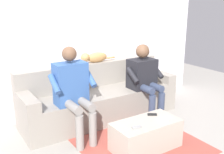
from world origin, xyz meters
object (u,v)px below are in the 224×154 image
Objects in this scene: coffee_table at (146,135)px; person_left_seated at (144,76)px; couch at (100,99)px; cat_on_backrest at (94,57)px; person_right_seated at (73,88)px; remote_white at (163,119)px; remote_gray at (137,127)px; remote_black at (152,114)px.

coffee_table is 1.10m from person_left_seated.
cat_on_backrest is (-0.03, -0.24, 0.61)m from couch.
person_right_seated is 1.20m from remote_white.
person_right_seated is 2.02× the size of cat_on_backrest.
couch is 0.66m from cat_on_backrest.
remote_white is at bearing 65.53° from person_left_seated.
remote_gray is 0.42m from remote_white.
person_right_seated is 10.30× the size of remote_black.
person_right_seated reaches higher than cat_on_backrest.
person_right_seated is at bearing 42.82° from cat_on_backrest.
person_left_seated is 10.17× the size of remote_gray.
person_right_seated is (1.21, 0.04, 0.03)m from person_left_seated.
couch is 1.19m from remote_white.
remote_black is (-0.39, -0.18, 0.00)m from remote_gray.
person_right_seated is (0.60, -0.75, 0.50)m from coffee_table.
person_left_seated is at bearing -178.25° from person_right_seated.
couch is 0.77m from person_left_seated.
couch reaches higher than remote_gray.
coffee_table is at bearing 52.64° from person_left_seated.
person_right_seated reaches higher than person_left_seated.
person_left_seated is at bearing 135.86° from cat_on_backrest.
person_left_seated reaches higher than remote_gray.
remote_white reaches higher than coffee_table.
remote_white is (-0.21, 0.07, 0.19)m from coffee_table.
remote_gray is at bearing 18.88° from coffee_table.
person_right_seated is 10.86× the size of remote_gray.
coffee_table is 1.09m from person_right_seated.
cat_on_backrest is at bearing -97.97° from couch.
coffee_table is at bearing 90.00° from couch.
couch is 17.96× the size of remote_white.
coffee_table is 0.29m from remote_gray.
person_left_seated is 0.84m from cat_on_backrest.
person_right_seated reaches higher than remote_gray.
coffee_table is 1.40× the size of cat_on_backrest.
remote_gray is 0.82× the size of remote_white.
person_left_seated is at bearing 54.56° from remote_gray.
cat_on_backrest is at bearing -91.42° from coffee_table.
cat_on_backrest is at bearing 88.21° from remote_gray.
remote_black is at bearing 58.40° from person_left_seated.
remote_white is 1.16× the size of remote_black.
coffee_table is 0.69× the size of person_right_seated.
remote_gray is 0.42m from remote_black.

